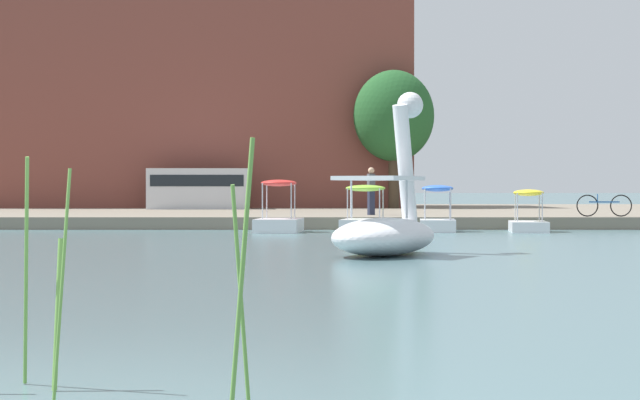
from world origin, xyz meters
The scene contains 11 objects.
shore_bank_far centered at (0.00, 41.52, 0.20)m, with size 136.28×27.82×0.39m, color slate.
swan_boat centered at (3.20, 14.51, 0.60)m, with size 2.94×3.49×3.28m.
pedal_boat_red centered at (0.67, 25.78, 0.43)m, with size 1.48×2.21×1.57m.
pedal_boat_lime centered at (3.29, 26.22, 0.44)m, with size 1.67×2.29×1.41m.
pedal_boat_blue centered at (5.46, 26.08, 0.41)m, with size 1.19×1.81×1.41m.
pedal_boat_yellow centered at (8.18, 25.91, 0.41)m, with size 1.28×1.98×1.28m.
tree_broadleaf_right centered at (5.29, 42.97, 4.59)m, with size 3.77×3.07×6.34m.
person_on_path centered at (3.67, 30.60, 1.25)m, with size 0.28×0.29×1.64m.
bicycle_parked centered at (11.12, 28.42, 0.76)m, with size 1.80×0.06×0.73m.
parked_van centered at (-3.49, 41.24, 1.36)m, with size 4.50×2.16×1.79m.
apartment_block centered at (-5.42, 47.22, 5.54)m, with size 23.04×8.07×10.30m, color brown.
Camera 1 is at (1.91, -6.54, 1.32)m, focal length 60.68 mm.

